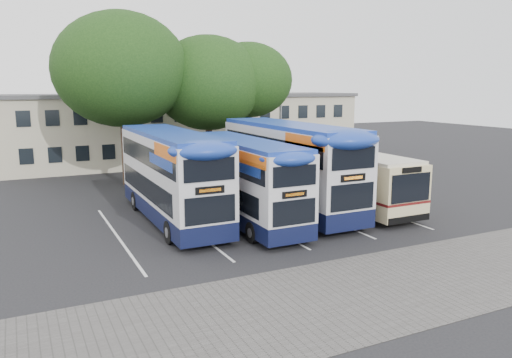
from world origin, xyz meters
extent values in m
plane|color=black|center=(0.00, 0.00, 0.00)|extent=(120.00, 120.00, 0.00)
cube|color=#595654|center=(-2.00, -5.00, 0.01)|extent=(40.00, 6.00, 0.01)
cube|color=silver|center=(-10.75, 5.00, 0.01)|extent=(0.12, 11.00, 0.01)
cube|color=silver|center=(-7.25, 5.00, 0.01)|extent=(0.12, 11.00, 0.01)
cube|color=silver|center=(-3.75, 5.00, 0.01)|extent=(0.12, 11.00, 0.01)
cube|color=silver|center=(-0.25, 5.00, 0.01)|extent=(0.12, 11.00, 0.01)
cube|color=silver|center=(3.25, 5.00, 0.01)|extent=(0.12, 11.00, 0.01)
cube|color=beige|center=(0.00, 27.00, 3.00)|extent=(32.00, 8.00, 6.00)
cube|color=#4C4C4F|center=(0.00, 27.00, 6.05)|extent=(32.40, 8.40, 0.30)
cube|color=black|center=(0.00, 22.98, 1.70)|extent=(30.00, 0.06, 1.20)
cube|color=black|center=(0.00, 22.98, 4.50)|extent=(30.00, 0.06, 1.20)
cylinder|color=gray|center=(6.00, 20.00, 4.50)|extent=(0.14, 0.14, 9.00)
cube|color=gray|center=(6.00, 20.00, 9.00)|extent=(0.12, 0.80, 0.12)
cube|color=gray|center=(6.00, 19.60, 8.95)|extent=(0.25, 0.50, 0.12)
cylinder|color=black|center=(-7.77, 17.55, 2.93)|extent=(0.50, 0.50, 5.87)
ellipsoid|color=black|center=(-7.77, 17.55, 7.98)|extent=(9.19, 9.19, 7.81)
cylinder|color=black|center=(-1.50, 17.53, 2.61)|extent=(0.50, 0.50, 5.22)
ellipsoid|color=black|center=(-1.50, 17.53, 7.10)|extent=(8.16, 8.16, 6.93)
cylinder|color=black|center=(1.74, 17.45, 2.69)|extent=(0.50, 0.50, 5.39)
ellipsoid|color=black|center=(1.74, 17.45, 7.33)|extent=(6.71, 6.71, 5.70)
cube|color=black|center=(-7.66, 6.56, 0.73)|extent=(2.62, 11.00, 0.84)
cube|color=silver|center=(-7.66, 6.56, 2.78)|extent=(2.62, 11.00, 3.25)
cube|color=#1A399C|center=(-7.66, 6.56, 4.45)|extent=(2.57, 10.78, 0.31)
cube|color=black|center=(-7.66, 6.87, 1.89)|extent=(2.66, 9.74, 1.05)
cube|color=black|center=(-7.66, 6.56, 3.51)|extent=(2.66, 10.37, 0.94)
cube|color=orange|center=(-6.34, 2.94, 4.09)|extent=(0.02, 3.35, 0.58)
cube|color=black|center=(-7.66, 1.03, 2.67)|extent=(1.26, 0.06, 0.31)
cylinder|color=black|center=(-8.84, 9.75, 0.52)|extent=(0.31, 1.05, 1.05)
cylinder|color=black|center=(-6.47, 9.75, 0.52)|extent=(0.31, 1.05, 1.05)
cylinder|color=black|center=(-8.84, 2.94, 0.52)|extent=(0.31, 1.05, 1.05)
cylinder|color=black|center=(-6.47, 2.94, 0.52)|extent=(0.31, 1.05, 1.05)
cube|color=red|center=(-6.33, 7.87, 3.51)|extent=(0.02, 4.19, 0.89)
cube|color=black|center=(-4.44, 4.77, 0.67)|extent=(2.40, 10.10, 0.77)
cube|color=silver|center=(-4.44, 4.77, 2.55)|extent=(2.40, 10.10, 2.98)
cube|color=#1A399C|center=(-4.44, 4.77, 4.09)|extent=(2.36, 9.89, 0.29)
cube|color=black|center=(-4.44, 5.06, 1.73)|extent=(2.44, 8.94, 0.96)
cube|color=black|center=(-4.44, 4.77, 3.22)|extent=(2.44, 9.52, 0.87)
cube|color=orange|center=(-3.23, 1.45, 3.75)|extent=(0.02, 3.08, 0.53)
cube|color=black|center=(-4.44, -0.31, 2.45)|extent=(1.15, 0.06, 0.29)
cylinder|color=black|center=(-5.53, 7.70, 0.48)|extent=(0.29, 0.96, 0.96)
cylinder|color=black|center=(-3.36, 7.70, 0.48)|extent=(0.29, 0.96, 0.96)
cylinder|color=black|center=(-5.53, 1.45, 0.48)|extent=(0.29, 0.96, 0.96)
cylinder|color=black|center=(-3.36, 1.45, 0.48)|extent=(0.29, 0.96, 0.96)
cube|color=black|center=(-1.15, 5.96, 0.77)|extent=(2.75, 11.57, 0.88)
cube|color=silver|center=(-1.15, 5.96, 2.92)|extent=(2.75, 11.57, 3.42)
cube|color=#1A399C|center=(-1.15, 5.96, 4.68)|extent=(2.70, 11.34, 0.33)
cube|color=black|center=(-1.15, 6.29, 1.98)|extent=(2.79, 10.25, 1.10)
cube|color=black|center=(-1.15, 5.96, 3.69)|extent=(2.79, 10.91, 0.99)
cube|color=orange|center=(0.23, 2.16, 4.30)|extent=(0.02, 3.53, 0.61)
cube|color=black|center=(-1.15, 0.15, 2.81)|extent=(1.32, 0.06, 0.33)
cylinder|color=black|center=(-2.40, 9.32, 0.55)|extent=(0.33, 1.10, 1.10)
cylinder|color=black|center=(0.09, 9.32, 0.55)|extent=(0.33, 1.10, 1.10)
cylinder|color=black|center=(-2.40, 2.16, 0.55)|extent=(0.33, 1.10, 1.10)
cylinder|color=black|center=(0.09, 2.16, 0.55)|extent=(0.33, 1.10, 1.10)
cube|color=#D1C08B|center=(2.30, 5.54, 1.69)|extent=(2.68, 10.71, 2.73)
cube|color=beige|center=(2.30, 5.54, 3.10)|extent=(2.57, 10.28, 0.21)
cube|color=black|center=(2.30, 6.08, 2.14)|extent=(2.72, 8.56, 0.96)
cube|color=#5C1312|center=(2.30, 5.54, 1.23)|extent=(2.71, 10.73, 0.13)
cube|color=black|center=(2.30, 0.17, 2.03)|extent=(2.36, 0.06, 1.39)
cylinder|color=black|center=(1.09, 1.90, 0.54)|extent=(0.32, 1.07, 1.07)
cylinder|color=black|center=(3.51, 1.90, 0.54)|extent=(0.32, 1.07, 1.07)
cylinder|color=black|center=(1.09, 8.75, 0.54)|extent=(0.32, 1.07, 1.07)
cylinder|color=black|center=(3.51, 8.75, 0.54)|extent=(0.32, 1.07, 1.07)
camera|label=1|loc=(-14.66, -17.70, 6.82)|focal=35.00mm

